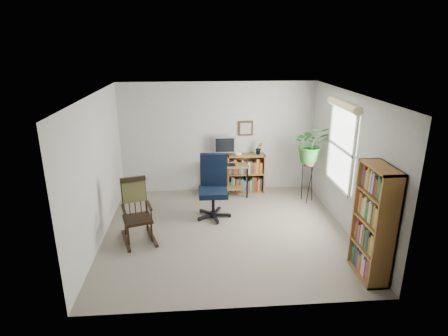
{
  "coord_description": "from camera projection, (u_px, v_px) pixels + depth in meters",
  "views": [
    {
      "loc": [
        -0.5,
        -5.87,
        3.18
      ],
      "look_at": [
        0.0,
        0.4,
        1.05
      ],
      "focal_mm": 30.0,
      "sensor_mm": 36.0,
      "label": 1
    }
  ],
  "objects": [
    {
      "name": "window",
      "position": [
        341.0,
        148.0,
        6.59
      ],
      "size": [
        0.12,
        1.2,
        1.5
      ],
      "primitive_type": null,
      "color": "silver",
      "rests_on": "wall_right"
    },
    {
      "name": "wall_right",
      "position": [
        348.0,
        164.0,
        6.37
      ],
      "size": [
        0.0,
        4.0,
        2.4
      ],
      "primitive_type": "cube",
      "color": "#AFAFAB",
      "rests_on": "ground"
    },
    {
      "name": "tall_bookshelf",
      "position": [
        374.0,
        223.0,
        5.13
      ],
      "size": [
        0.31,
        0.72,
        1.64
      ],
      "primitive_type": null,
      "color": "olive",
      "rests_on": "floor"
    },
    {
      "name": "spider_plant",
      "position": [
        312.0,
        127.0,
        7.34
      ],
      "size": [
        1.69,
        1.88,
        1.46
      ],
      "primitive_type": "imported",
      "color": "#246121",
      "rests_on": "plant_stand"
    },
    {
      "name": "wall_front",
      "position": [
        240.0,
        222.0,
        4.33
      ],
      "size": [
        4.2,
        0.0,
        2.4
      ],
      "primitive_type": "cube",
      "color": "#AFAFAB",
      "rests_on": "ground"
    },
    {
      "name": "office_chair",
      "position": [
        213.0,
        188.0,
        6.95
      ],
      "size": [
        0.74,
        0.74,
        1.21
      ],
      "primitive_type": null,
      "rotation": [
        0.0,
        0.0,
        -0.12
      ],
      "color": "black",
      "rests_on": "floor"
    },
    {
      "name": "floor",
      "position": [
        226.0,
        231.0,
        6.6
      ],
      "size": [
        4.2,
        4.0,
        0.0
      ],
      "primitive_type": "cube",
      "color": "gray",
      "rests_on": "ground"
    },
    {
      "name": "keyboard",
      "position": [
        226.0,
        165.0,
        7.87
      ],
      "size": [
        0.4,
        0.15,
        0.02
      ],
      "primitive_type": "cube",
      "color": "black",
      "rests_on": "desk"
    },
    {
      "name": "potted_plant_small",
      "position": [
        259.0,
        152.0,
        8.1
      ],
      "size": [
        0.13,
        0.24,
        0.11
      ],
      "primitive_type": "imported",
      "color": "#246121",
      "rests_on": "low_bookshelf"
    },
    {
      "name": "framed_picture",
      "position": [
        246.0,
        128.0,
        8.05
      ],
      "size": [
        0.32,
        0.04,
        0.32
      ],
      "primitive_type": null,
      "color": "black",
      "rests_on": "wall_back"
    },
    {
      "name": "rocking_chair",
      "position": [
        137.0,
        211.0,
        6.13
      ],
      "size": [
        0.81,
        1.06,
        1.09
      ],
      "primitive_type": null,
      "rotation": [
        0.0,
        0.0,
        0.29
      ],
      "color": "black",
      "rests_on": "floor"
    },
    {
      "name": "low_bookshelf",
      "position": [
        246.0,
        173.0,
        8.23
      ],
      "size": [
        0.81,
        0.27,
        0.86
      ],
      "primitive_type": null,
      "color": "olive",
      "rests_on": "floor"
    },
    {
      "name": "wall_left",
      "position": [
        97.0,
        170.0,
        6.06
      ],
      "size": [
        0.0,
        4.0,
        2.4
      ],
      "primitive_type": "cube",
      "color": "#AFAFAB",
      "rests_on": "ground"
    },
    {
      "name": "monitor",
      "position": [
        225.0,
        149.0,
        8.03
      ],
      "size": [
        0.46,
        0.16,
        0.56
      ],
      "primitive_type": null,
      "color": "#B2B1B6",
      "rests_on": "desk"
    },
    {
      "name": "plant_stand",
      "position": [
        308.0,
        180.0,
        7.71
      ],
      "size": [
        0.26,
        0.26,
        0.93
      ],
      "primitive_type": null,
      "rotation": [
        0.0,
        0.0,
        -0.01
      ],
      "color": "black",
      "rests_on": "floor"
    },
    {
      "name": "ceiling",
      "position": [
        226.0,
        94.0,
        5.83
      ],
      "size": [
        4.2,
        4.0,
        0.0
      ],
      "primitive_type": "cube",
      "color": "silver",
      "rests_on": "ground"
    },
    {
      "name": "wall_back",
      "position": [
        218.0,
        138.0,
        8.1
      ],
      "size": [
        4.2,
        0.0,
        2.4
      ],
      "primitive_type": "cube",
      "color": "#AFAFAB",
      "rests_on": "ground"
    },
    {
      "name": "desk",
      "position": [
        225.0,
        179.0,
        8.1
      ],
      "size": [
        0.98,
        0.54,
        0.7
      ],
      "primitive_type": null,
      "color": "olive",
      "rests_on": "floor"
    }
  ]
}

